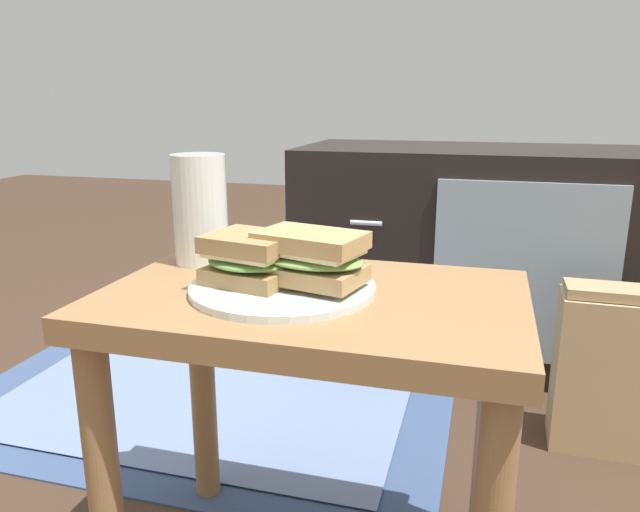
{
  "coord_description": "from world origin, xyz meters",
  "views": [
    {
      "loc": [
        0.22,
        -0.73,
        0.71
      ],
      "look_at": [
        0.01,
        0.0,
        0.51
      ],
      "focal_mm": 33.79,
      "sensor_mm": 36.0,
      "label": 1
    }
  ],
  "objects_px": {
    "plate": "(283,288)",
    "beer_glass": "(200,212)",
    "tv_cabinet": "(475,253)",
    "paper_bag": "(602,369)",
    "sandwich_back": "(314,257)",
    "sandwich_front": "(251,259)"
  },
  "relations": [
    {
      "from": "sandwich_back",
      "to": "paper_bag",
      "type": "xyz_separation_m",
      "value": [
        0.46,
        0.52,
        -0.34
      ]
    },
    {
      "from": "paper_bag",
      "to": "beer_glass",
      "type": "bearing_deg",
      "value": -148.25
    },
    {
      "from": "sandwich_back",
      "to": "tv_cabinet",
      "type": "bearing_deg",
      "value": 78.73
    },
    {
      "from": "sandwich_front",
      "to": "plate",
      "type": "bearing_deg",
      "value": 3.53
    },
    {
      "from": "paper_bag",
      "to": "sandwich_back",
      "type": "bearing_deg",
      "value": -131.76
    },
    {
      "from": "tv_cabinet",
      "to": "beer_glass",
      "type": "height_order",
      "value": "beer_glass"
    },
    {
      "from": "plate",
      "to": "sandwich_back",
      "type": "relative_size",
      "value": 1.51
    },
    {
      "from": "paper_bag",
      "to": "tv_cabinet",
      "type": "bearing_deg",
      "value": 122.23
    },
    {
      "from": "plate",
      "to": "paper_bag",
      "type": "height_order",
      "value": "plate"
    },
    {
      "from": "tv_cabinet",
      "to": "sandwich_front",
      "type": "distance_m",
      "value": 1.02
    },
    {
      "from": "beer_glass",
      "to": "sandwich_back",
      "type": "bearing_deg",
      "value": -25.62
    },
    {
      "from": "tv_cabinet",
      "to": "sandwich_back",
      "type": "xyz_separation_m",
      "value": [
        -0.19,
        -0.95,
        0.22
      ]
    },
    {
      "from": "tv_cabinet",
      "to": "beer_glass",
      "type": "relative_size",
      "value": 5.71
    },
    {
      "from": "sandwich_front",
      "to": "paper_bag",
      "type": "height_order",
      "value": "sandwich_front"
    },
    {
      "from": "sandwich_back",
      "to": "beer_glass",
      "type": "relative_size",
      "value": 0.97
    },
    {
      "from": "tv_cabinet",
      "to": "paper_bag",
      "type": "distance_m",
      "value": 0.53
    },
    {
      "from": "plate",
      "to": "beer_glass",
      "type": "bearing_deg",
      "value": 148.26
    },
    {
      "from": "tv_cabinet",
      "to": "sandwich_front",
      "type": "xyz_separation_m",
      "value": [
        -0.28,
        -0.96,
        0.21
      ]
    },
    {
      "from": "plate",
      "to": "sandwich_back",
      "type": "distance_m",
      "value": 0.06
    },
    {
      "from": "sandwich_front",
      "to": "tv_cabinet",
      "type": "bearing_deg",
      "value": 73.92
    },
    {
      "from": "sandwich_back",
      "to": "sandwich_front",
      "type": "bearing_deg",
      "value": -176.47
    },
    {
      "from": "tv_cabinet",
      "to": "plate",
      "type": "distance_m",
      "value": 1.0
    }
  ]
}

